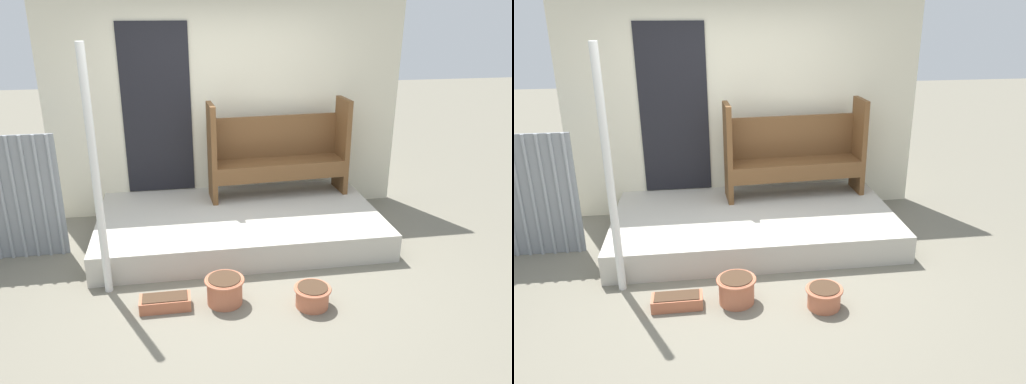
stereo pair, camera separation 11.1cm
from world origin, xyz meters
The scene contains 8 objects.
ground_plane centered at (0.00, 0.00, 0.00)m, with size 24.00×24.00×0.00m, color #706B5B.
porch_slab centered at (0.13, 0.86, 0.15)m, with size 3.09×1.73×0.30m.
house_wall centered at (0.09, 1.76, 1.30)m, with size 4.29×0.08×2.60m.
support_post centered at (-1.21, -0.07, 1.11)m, with size 0.07×0.07×2.22m.
bench centered at (0.67, 1.39, 0.85)m, with size 1.67×0.50×1.14m.
flower_pot_left centered at (-0.17, -0.44, 0.14)m, with size 0.36×0.36×0.25m.
flower_pot_middle centered at (0.58, -0.62, 0.11)m, with size 0.33×0.33×0.19m.
planter_box_rect centered at (-0.69, -0.44, 0.06)m, with size 0.44×0.19×0.12m.
Camera 2 is at (-0.41, -4.25, 2.51)m, focal length 35.00 mm.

